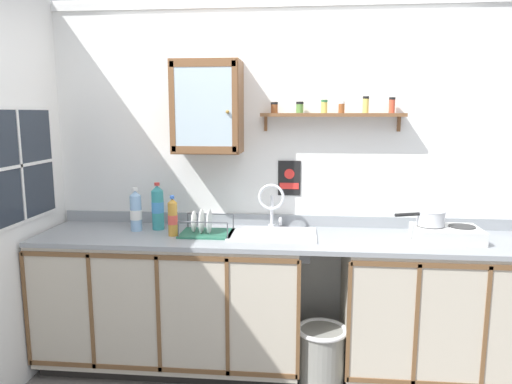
% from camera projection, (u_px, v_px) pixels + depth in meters
% --- Properties ---
extents(back_wall, '(3.89, 0.07, 2.53)m').
position_uv_depth(back_wall, '(283.00, 180.00, 3.42)').
color(back_wall, white).
rests_on(back_wall, ground).
extents(lower_cabinet_run, '(1.77, 0.63, 0.91)m').
position_uv_depth(lower_cabinet_run, '(172.00, 301.00, 3.29)').
color(lower_cabinet_run, black).
rests_on(lower_cabinet_run, ground).
extents(lower_cabinet_run_right, '(1.22, 0.63, 0.91)m').
position_uv_depth(lower_cabinet_run_right, '(436.00, 311.00, 3.12)').
color(lower_cabinet_run_right, black).
rests_on(lower_cabinet_run_right, ground).
extents(countertop, '(3.25, 0.65, 0.03)m').
position_uv_depth(countertop, '(280.00, 238.00, 3.14)').
color(countertop, gray).
rests_on(countertop, lower_cabinet_run).
extents(backsplash, '(3.25, 0.02, 0.08)m').
position_uv_depth(backsplash, '(282.00, 220.00, 3.43)').
color(backsplash, gray).
rests_on(backsplash, countertop).
extents(sink, '(0.58, 0.44, 0.46)m').
position_uv_depth(sink, '(272.00, 238.00, 3.19)').
color(sink, silver).
rests_on(sink, countertop).
extents(hot_plate_stove, '(0.41, 0.29, 0.10)m').
position_uv_depth(hot_plate_stove, '(447.00, 234.00, 3.01)').
color(hot_plate_stove, silver).
rests_on(hot_plate_stove, countertop).
extents(saucepan, '(0.33, 0.18, 0.10)m').
position_uv_depth(saucepan, '(430.00, 217.00, 3.03)').
color(saucepan, silver).
rests_on(saucepan, hot_plate_stove).
extents(bottle_detergent_teal_0, '(0.08, 0.08, 0.33)m').
position_uv_depth(bottle_detergent_teal_0, '(158.00, 207.00, 3.30)').
color(bottle_detergent_teal_0, teal).
rests_on(bottle_detergent_teal_0, countertop).
extents(bottle_juice_amber_1, '(0.06, 0.06, 0.27)m').
position_uv_depth(bottle_juice_amber_1, '(173.00, 218.00, 3.13)').
color(bottle_juice_amber_1, gold).
rests_on(bottle_juice_amber_1, countertop).
extents(bottle_water_blue_2, '(0.08, 0.08, 0.30)m').
position_uv_depth(bottle_water_blue_2, '(136.00, 211.00, 3.27)').
color(bottle_water_blue_2, '#8CB7E0').
rests_on(bottle_water_blue_2, countertop).
extents(dish_rack, '(0.35, 0.28, 0.17)m').
position_uv_depth(dish_rack, '(205.00, 229.00, 3.18)').
color(dish_rack, '#26664C').
rests_on(dish_rack, countertop).
extents(wall_cabinet, '(0.46, 0.31, 0.62)m').
position_uv_depth(wall_cabinet, '(208.00, 107.00, 3.21)').
color(wall_cabinet, brown).
extents(spice_shelf, '(0.97, 0.14, 0.23)m').
position_uv_depth(spice_shelf, '(332.00, 113.00, 3.21)').
color(spice_shelf, brown).
extents(warning_sign, '(0.16, 0.01, 0.25)m').
position_uv_depth(warning_sign, '(289.00, 178.00, 3.38)').
color(warning_sign, black).
extents(window, '(0.03, 0.80, 0.74)m').
position_uv_depth(window, '(19.00, 166.00, 2.99)').
color(window, '#262D38').
extents(trash_bin, '(0.33, 0.33, 0.39)m').
position_uv_depth(trash_bin, '(321.00, 354.00, 3.08)').
color(trash_bin, gray).
rests_on(trash_bin, ground).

